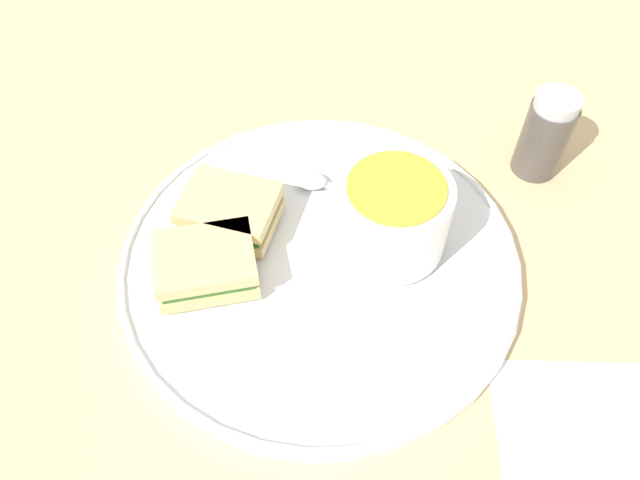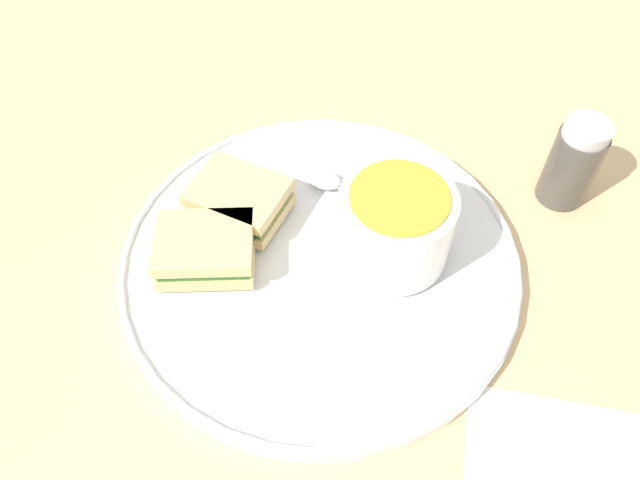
# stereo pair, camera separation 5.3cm
# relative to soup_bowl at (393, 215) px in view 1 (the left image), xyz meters

# --- Properties ---
(ground_plane) EXTENTS (2.40, 2.40, 0.00)m
(ground_plane) POSITION_rel_soup_bowl_xyz_m (-0.03, 0.06, -0.05)
(ground_plane) COLOR #D1B27F
(plate) EXTENTS (0.35, 0.35, 0.02)m
(plate) POSITION_rel_soup_bowl_xyz_m (-0.03, 0.06, -0.05)
(plate) COLOR white
(plate) RESTS_ON ground_plane
(soup_bowl) EXTENTS (0.10, 0.10, 0.07)m
(soup_bowl) POSITION_rel_soup_bowl_xyz_m (0.00, 0.00, 0.00)
(soup_bowl) COLOR white
(soup_bowl) RESTS_ON plate
(spoon) EXTENTS (0.02, 0.11, 0.01)m
(spoon) POSITION_rel_soup_bowl_xyz_m (0.05, 0.08, -0.03)
(spoon) COLOR silver
(spoon) RESTS_ON plate
(sandwich_half_near) EXTENTS (0.07, 0.08, 0.03)m
(sandwich_half_near) POSITION_rel_soup_bowl_xyz_m (-0.01, 0.14, -0.02)
(sandwich_half_near) COLOR #DBBC7F
(sandwich_half_near) RESTS_ON plate
(sandwich_half_far) EXTENTS (0.09, 0.10, 0.03)m
(sandwich_half_far) POSITION_rel_soup_bowl_xyz_m (-0.07, 0.14, -0.02)
(sandwich_half_far) COLOR #DBBC7F
(sandwich_half_far) RESTS_ON plate
(salt_shaker) EXTENTS (0.05, 0.05, 0.09)m
(salt_shaker) POSITION_rel_soup_bowl_xyz_m (0.14, -0.12, -0.01)
(salt_shaker) COLOR #4C4742
(salt_shaker) RESTS_ON ground_plane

